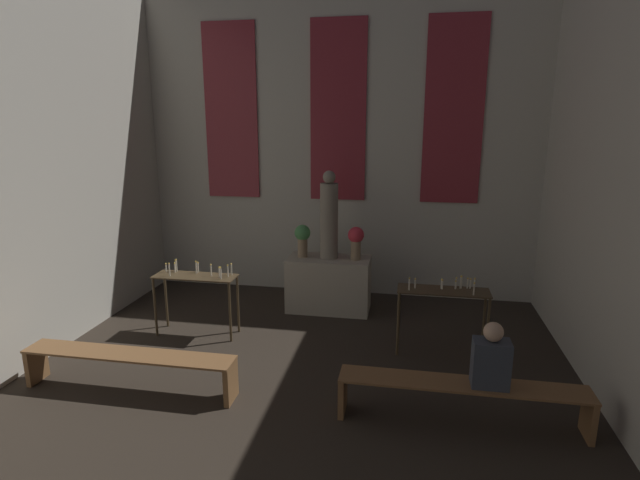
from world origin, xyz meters
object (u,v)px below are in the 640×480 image
at_px(candle_rack_right, 443,300).
at_px(pew_back_left, 129,362).
at_px(flower_vase_left, 302,237).
at_px(flower_vase_right, 356,240).
at_px(statue, 329,218).
at_px(altar, 329,284).
at_px(person_seated, 491,359).
at_px(pew_back_right, 462,393).
at_px(candle_rack_left, 196,285).

xyz_separation_m(candle_rack_right, pew_back_left, (-3.57, -1.62, -0.39)).
bearing_deg(pew_back_left, flower_vase_left, 64.06).
bearing_deg(flower_vase_left, flower_vase_right, 0.00).
xyz_separation_m(flower_vase_left, candle_rack_right, (2.16, -1.28, -0.46)).
relative_size(statue, flower_vase_right, 2.65).
height_order(altar, flower_vase_left, flower_vase_left).
bearing_deg(person_seated, candle_rack_right, 102.77).
bearing_deg(candle_rack_right, pew_back_right, -86.08).
relative_size(flower_vase_left, pew_back_right, 0.21).
relative_size(flower_vase_right, candle_rack_right, 0.45).
bearing_deg(flower_vase_right, person_seated, -60.11).
bearing_deg(flower_vase_right, pew_back_left, -128.11).
height_order(statue, flower_vase_right, statue).
distance_m(flower_vase_left, candle_rack_left, 1.87).
bearing_deg(altar, pew_back_right, -57.57).
bearing_deg(flower_vase_left, statue, 0.00).
xyz_separation_m(pew_back_right, person_seated, (0.26, -0.00, 0.40)).
distance_m(flower_vase_right, pew_back_left, 3.78).
bearing_deg(statue, altar, -90.00).
height_order(statue, flower_vase_left, statue).
distance_m(pew_back_right, person_seated, 0.48).
height_order(candle_rack_left, person_seated, person_seated).
bearing_deg(pew_back_left, candle_rack_right, 24.43).
relative_size(statue, pew_back_right, 0.56).
distance_m(flower_vase_right, candle_rack_left, 2.55).
bearing_deg(person_seated, pew_back_left, 180.00).
bearing_deg(statue, person_seated, -54.10).
bearing_deg(altar, candle_rack_left, -143.50).
bearing_deg(candle_rack_left, person_seated, -23.02).
height_order(flower_vase_right, person_seated, flower_vase_right).
distance_m(altar, pew_back_right, 3.44).
relative_size(flower_vase_left, candle_rack_right, 0.45).
distance_m(flower_vase_left, flower_vase_right, 0.86).
bearing_deg(statue, pew_back_left, -122.43).
height_order(altar, pew_back_right, altar).
distance_m(candle_rack_left, person_seated, 4.15).
distance_m(flower_vase_left, candle_rack_right, 2.55).
bearing_deg(pew_back_right, flower_vase_right, 115.94).
bearing_deg(person_seated, candle_rack_left, 156.98).
bearing_deg(pew_back_left, flower_vase_right, 51.89).
relative_size(flower_vase_left, person_seated, 0.79).
xyz_separation_m(flower_vase_left, pew_back_left, (-1.41, -2.90, -0.85)).
relative_size(altar, pew_back_left, 0.53).
xyz_separation_m(flower_vase_right, person_seated, (1.67, -2.90, -0.45)).
bearing_deg(statue, pew_back_right, -57.57).
relative_size(candle_rack_right, pew_back_right, 0.48).
xyz_separation_m(statue, person_seated, (2.10, -2.90, -0.78)).
distance_m(flower_vase_left, person_seated, 3.87).
relative_size(pew_back_left, person_seated, 3.70).
bearing_deg(statue, candle_rack_left, -143.50).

